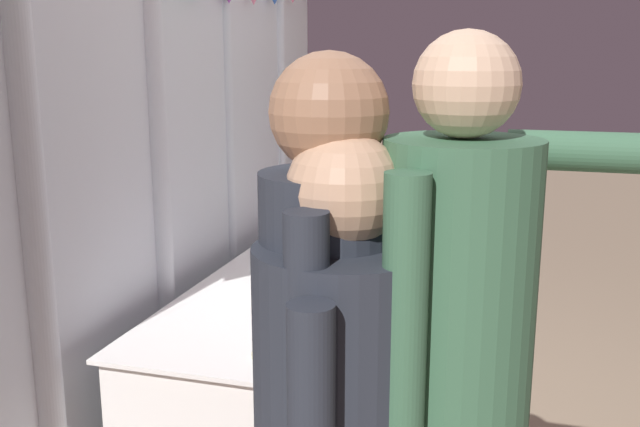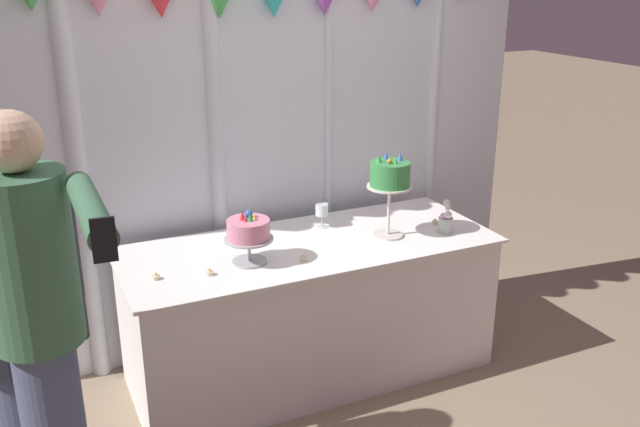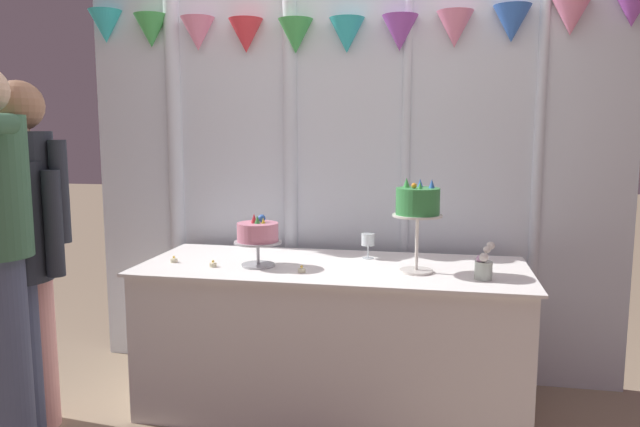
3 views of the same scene
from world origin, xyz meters
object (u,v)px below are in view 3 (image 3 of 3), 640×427
at_px(tealight_near_right, 302,270).
at_px(tealight_far_right, 485,271).
at_px(tealight_far_left, 174,260).
at_px(cake_table, 332,337).
at_px(cake_display_nearright, 418,206).
at_px(flower_vase, 484,266).
at_px(guest_man_dark_suit, 27,236).
at_px(guest_man_pink_jacket, 14,264).
at_px(tealight_near_left, 213,265).
at_px(cake_display_nearleft, 258,235).
at_px(wine_glass, 368,240).

height_order(tealight_near_right, tealight_far_right, same).
bearing_deg(tealight_far_left, cake_table, 7.01).
bearing_deg(tealight_near_right, cake_table, 58.16).
height_order(cake_display_nearright, flower_vase, cake_display_nearright).
xyz_separation_m(guest_man_dark_suit, guest_man_pink_jacket, (-0.05, -0.04, -0.13)).
xyz_separation_m(cake_display_nearright, guest_man_dark_suit, (-1.85, -0.41, -0.14)).
height_order(cake_table, tealight_near_left, tealight_near_left).
bearing_deg(tealight_far_left, tealight_near_left, -13.36).
relative_size(cake_display_nearleft, guest_man_dark_suit, 0.16).
bearing_deg(guest_man_dark_suit, wine_glass, 23.45).
bearing_deg(tealight_near_right, tealight_far_left, 172.77).
distance_m(cake_display_nearright, guest_man_dark_suit, 1.90).
xyz_separation_m(tealight_far_left, guest_man_dark_suit, (-0.57, -0.38, 0.18)).
bearing_deg(tealight_far_right, tealight_near_right, -170.03).
height_order(cake_display_nearleft, tealight_near_left, cake_display_nearleft).
bearing_deg(cake_display_nearright, tealight_far_right, 6.61).
bearing_deg(flower_vase, cake_display_nearleft, 176.98).
xyz_separation_m(cake_display_nearright, tealight_near_right, (-0.55, -0.12, -0.32)).
bearing_deg(tealight_far_left, guest_man_pink_jacket, -145.39).
xyz_separation_m(cake_display_nearleft, tealight_far_left, (-0.47, 0.00, -0.15)).
relative_size(tealight_far_left, tealight_far_right, 1.02).
height_order(wine_glass, guest_man_pink_jacket, guest_man_pink_jacket).
height_order(tealight_far_left, tealight_near_left, same).
xyz_separation_m(cake_table, wine_glass, (0.16, 0.20, 0.49)).
bearing_deg(guest_man_pink_jacket, wine_glass, 24.16).
height_order(cake_display_nearright, tealight_near_right, cake_display_nearright).
distance_m(cake_table, tealight_near_right, 0.46).
xyz_separation_m(tealight_near_left, guest_man_dark_suit, (-0.82, -0.33, 0.18)).
distance_m(tealight_near_right, tealight_far_right, 0.90).
bearing_deg(cake_display_nearright, cake_table, 169.96).
xyz_separation_m(cake_display_nearright, wine_glass, (-0.27, 0.27, -0.23)).
bearing_deg(wine_glass, tealight_near_left, -154.79).
xyz_separation_m(cake_display_nearleft, flower_vase, (1.12, -0.06, -0.10)).
relative_size(tealight_far_right, guest_man_pink_jacket, 0.02).
relative_size(tealight_near_right, guest_man_dark_suit, 0.02).
height_order(cake_display_nearleft, wine_glass, cake_display_nearleft).
distance_m(wine_glass, tealight_near_left, 0.84).
xyz_separation_m(wine_glass, tealight_far_left, (-1.00, -0.30, -0.09)).
bearing_deg(cake_display_nearright, flower_vase, -15.20).
xyz_separation_m(cake_table, tealight_far_right, (0.77, -0.04, 0.40)).
distance_m(cake_display_nearright, tealight_near_right, 0.65).
bearing_deg(tealight_far_left, tealight_far_right, 2.32).
xyz_separation_m(wine_glass, tealight_far_right, (0.60, -0.23, -0.09)).
relative_size(tealight_near_left, tealight_far_right, 1.00).
relative_size(cake_table, guest_man_dark_suit, 1.17).
bearing_deg(cake_display_nearleft, guest_man_dark_suit, -159.74).
xyz_separation_m(cake_table, guest_man_pink_jacket, (-1.46, -0.53, 0.45)).
height_order(flower_vase, tealight_far_left, flower_vase).
xyz_separation_m(cake_display_nearleft, wine_glass, (0.54, 0.30, -0.06)).
bearing_deg(cake_table, tealight_far_right, -2.86).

